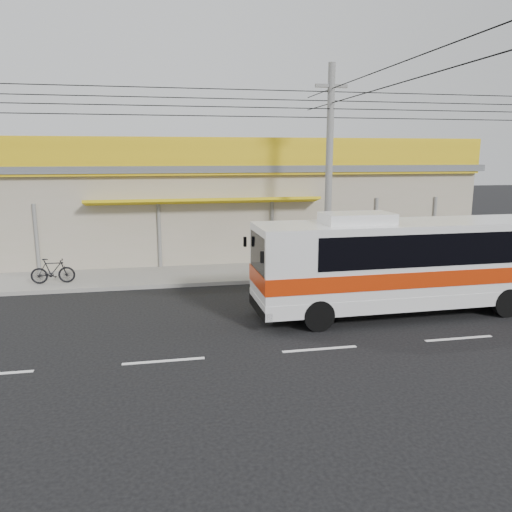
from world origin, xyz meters
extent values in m
plane|color=black|center=(0.00, 0.00, 0.00)|extent=(120.00, 120.00, 0.00)
cube|color=gray|center=(0.00, 6.00, 0.07)|extent=(30.00, 3.20, 0.15)
cube|color=#9F9880|center=(0.00, 11.60, 2.10)|extent=(22.00, 8.00, 4.20)
cube|color=#525459|center=(0.00, 11.60, 4.35)|extent=(22.60, 8.60, 0.30)
cube|color=yellow|center=(0.00, 7.48, 4.90)|extent=(22.00, 0.24, 1.60)
cube|color=#A32509|center=(-2.00, 7.45, 4.90)|extent=(9.00, 0.10, 1.20)
cube|color=#126A30|center=(6.50, 7.45, 4.90)|extent=(2.40, 0.10, 1.10)
cube|color=navy|center=(9.20, 7.45, 4.90)|extent=(2.20, 0.10, 1.10)
cube|color=#A32509|center=(-9.00, 7.45, 4.90)|extent=(3.00, 0.10, 1.10)
cube|color=gold|center=(-2.00, 7.30, 3.00)|extent=(10.00, 1.20, 0.37)
cube|color=silver|center=(4.06, -0.08, 1.67)|extent=(10.56, 2.37, 2.54)
cube|color=#B72907|center=(4.06, -0.08, 1.36)|extent=(10.60, 2.41, 0.48)
cube|color=black|center=(4.68, -0.07, 2.24)|extent=(8.81, 2.38, 0.97)
cube|color=black|center=(-1.13, -0.17, 2.06)|extent=(0.17, 1.93, 1.32)
cube|color=silver|center=(1.87, -0.12, 3.10)|extent=(2.13, 1.26, 0.32)
cylinder|color=black|center=(0.39, -1.14, 0.46)|extent=(0.92, 0.30, 0.91)
cylinder|color=black|center=(0.36, 0.84, 0.46)|extent=(0.92, 0.30, 0.91)
cylinder|color=black|center=(7.64, 0.97, 0.46)|extent=(0.92, 0.30, 0.91)
imported|color=black|center=(-8.03, 5.39, 0.64)|extent=(1.62, 0.47, 0.97)
cylinder|color=slate|center=(2.53, 4.42, 4.16)|extent=(0.27, 0.27, 8.32)
cube|color=slate|center=(2.53, 4.42, 7.49)|extent=(1.25, 0.12, 0.12)
camera|label=1|loc=(-3.97, -14.18, 4.97)|focal=35.00mm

